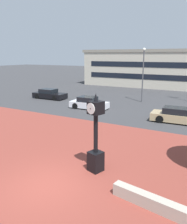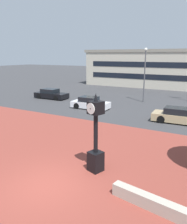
{
  "view_description": "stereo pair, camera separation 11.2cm",
  "coord_description": "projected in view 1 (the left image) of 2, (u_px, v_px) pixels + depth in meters",
  "views": [
    {
      "loc": [
        6.16,
        -6.97,
        5.58
      ],
      "look_at": [
        1.07,
        2.24,
        2.98
      ],
      "focal_mm": 37.04,
      "sensor_mm": 36.0,
      "label": 1
    },
    {
      "loc": [
        6.26,
        -6.92,
        5.58
      ],
      "look_at": [
        1.07,
        2.24,
        2.98
      ],
      "focal_mm": 37.04,
      "sensor_mm": 36.0,
      "label": 2
    }
  ],
  "objects": [
    {
      "name": "car_street_distant",
      "position": [
        178.0,
        116.0,
        19.57
      ],
      "size": [
        4.51,
        2.0,
        1.28
      ],
      "rotation": [
        0.0,
        0.0,
        4.76
      ],
      "color": "tan",
      "rests_on": "ground"
    },
    {
      "name": "civic_building",
      "position": [
        174.0,
        68.0,
        42.25
      ],
      "size": [
        31.74,
        12.55,
        6.56
      ],
      "color": "beige",
      "rests_on": "ground"
    },
    {
      "name": "plaza_brick_paving",
      "position": [
        83.0,
        160.0,
        12.66
      ],
      "size": [
        44.0,
        13.9,
        0.01
      ],
      "primitive_type": "cube",
      "color": "brown",
      "rests_on": "ground"
    },
    {
      "name": "planter_wall",
      "position": [
        151.0,
        202.0,
        8.6
      ],
      "size": [
        3.22,
        0.94,
        0.5
      ],
      "primitive_type": "cube",
      "rotation": [
        0.0,
        0.0,
        -0.17
      ],
      "color": "#ADA393",
      "rests_on": "ground"
    },
    {
      "name": "car_street_near",
      "position": [
        89.0,
        103.0,
        24.66
      ],
      "size": [
        4.1,
        1.94,
        1.28
      ],
      "rotation": [
        0.0,
        0.0,
        4.75
      ],
      "color": "silver",
      "rests_on": "ground"
    },
    {
      "name": "ground_plane",
      "position": [
        48.0,
        185.0,
        10.15
      ],
      "size": [
        200.0,
        200.0,
        0.0
      ],
      "primitive_type": "plane",
      "color": "#38383A"
    },
    {
      "name": "car_street_far",
      "position": [
        49.0,
        94.0,
        30.37
      ],
      "size": [
        4.51,
        2.0,
        1.28
      ],
      "rotation": [
        0.0,
        0.0,
        4.74
      ],
      "color": "black",
      "rests_on": "ground"
    },
    {
      "name": "street_clock",
      "position": [
        96.0,
        140.0,
        11.08
      ],
      "size": [
        0.79,
        0.79,
        3.89
      ],
      "rotation": [
        0.0,
        0.0,
        -0.31
      ],
      "color": "black",
      "rests_on": "ground"
    },
    {
      "name": "street_lamp_post",
      "position": [
        143.0,
        69.0,
        27.33
      ],
      "size": [
        0.36,
        0.36,
        6.4
      ],
      "color": "#4C4C51",
      "rests_on": "ground"
    }
  ]
}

